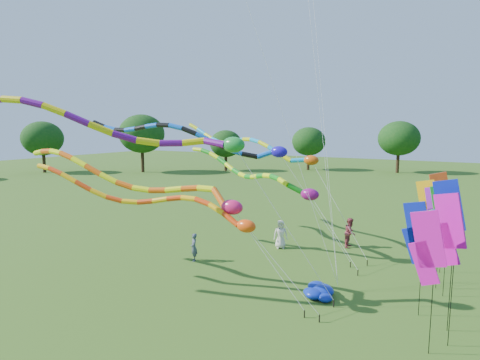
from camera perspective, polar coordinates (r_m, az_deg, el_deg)
The scene contains 20 objects.
ground at distance 16.55m, azimuth 0.73°, elevation -18.63°, with size 160.00×160.00×0.00m, color #2E5917.
tree_ring at distance 17.03m, azimuth 17.33°, elevation 1.48°, with size 119.33×116.95×9.53m.
tube_kite_red at distance 17.71m, azimuth -11.06°, elevation -3.11°, with size 13.23×2.18×6.09m.
tube_kite_orange at distance 18.94m, azimuth -13.06°, elevation -0.37°, with size 15.17×1.54×6.77m.
tube_kite_purple at distance 17.11m, azimuth -17.36°, elevation 7.21°, with size 15.42×6.77×9.18m.
tube_kite_blue at distance 22.75m, azimuth -5.53°, elevation 5.76°, with size 15.46×2.93×8.20m.
tube_kite_cyan at distance 26.05m, azimuth 2.23°, elevation 4.82°, with size 14.41×4.23×8.04m.
tube_kite_green at distance 24.34m, azimuth 3.14°, elevation 0.49°, with size 12.85×4.36×6.35m.
banner_pole_green at distance 19.07m, azimuth 26.82°, elevation -4.19°, with size 1.13×0.42×4.96m.
banner_pole_violet at distance 20.08m, azimuth 26.02°, elevation -4.27°, with size 1.10×0.52×4.72m.
banner_pole_blue_b at distance 15.88m, azimuth 27.43°, elevation -4.35°, with size 1.16×0.19×5.54m.
banner_pole_orange at distance 20.55m, azimuth 25.07°, elevation -3.39°, with size 1.16×0.24×4.92m.
banner_pole_red at distance 22.10m, azimuth 26.51°, elevation -2.18°, with size 1.12×0.45×5.13m.
banner_pole_magenta_a at distance 14.16m, azimuth 25.04°, elevation -8.80°, with size 1.16×0.12×4.76m.
banner_pole_magenta_b at distance 14.90m, azimuth 27.51°, elevation -6.32°, with size 1.11×0.49×5.23m.
banner_pole_blue_a at distance 16.93m, azimuth 23.82°, elevation -6.91°, with size 1.16×0.26×4.53m.
blue_nylon_heap at distance 18.11m, azimuth 10.83°, elevation -15.58°, with size 1.96×1.27×0.53m.
person_a at distance 24.51m, azimuth 5.79°, elevation -7.69°, with size 0.84×0.55×1.72m, color silver.
person_b at distance 22.33m, azimuth -6.58°, elevation -9.49°, with size 0.56×0.37×1.53m, color #3F4A59.
person_c at distance 25.51m, azimuth 15.41°, elevation -7.21°, with size 0.88×0.68×1.81m, color #963642.
Camera 1 is at (7.25, -12.95, 7.34)m, focal length 30.00 mm.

